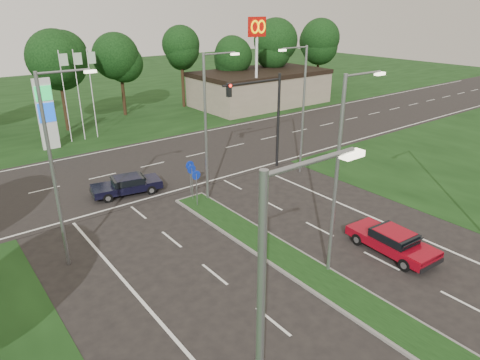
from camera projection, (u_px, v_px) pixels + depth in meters
ground at (443, 357)px, 14.96m from camera, size 160.00×160.00×0.00m
verge_far at (35, 101)px, 55.28m from camera, size 160.00×50.00×0.02m
cross_road at (141, 168)px, 32.55m from camera, size 160.00×12.00×0.02m
median_kerb at (351, 299)px, 17.87m from camera, size 2.00×26.00×0.12m
commercial_building at (260, 88)px, 53.05m from camera, size 16.00×9.00×4.00m
streetlight_median_near at (340, 168)px, 18.01m from camera, size 2.53×0.22×9.00m
streetlight_median_far at (208, 121)px, 25.34m from camera, size 2.53×0.22×9.00m
streetlight_left_near at (268, 355)px, 8.34m from camera, size 2.53×0.22×9.00m
streetlight_left_far at (56, 163)px, 18.61m from camera, size 2.53×0.22×9.00m
streetlight_right_far at (302, 104)px, 29.75m from camera, size 2.53×0.22×9.00m
traffic_signal at (265, 108)px, 30.47m from camera, size 5.10×0.42×7.00m
median_signs at (193, 176)px, 26.33m from camera, size 1.16×1.76×2.38m
gas_pylon at (48, 112)px, 35.83m from camera, size 5.80×1.26×8.00m
mcdonalds_sign at (257, 41)px, 45.57m from camera, size 2.20×0.47×10.40m
treeline_far at (64, 57)px, 41.71m from camera, size 6.00×6.00×9.90m
red_sedan at (392, 241)px, 21.10m from camera, size 2.08×4.53×1.22m
navy_sedan at (127, 185)px, 27.77m from camera, size 4.58×2.55×1.19m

